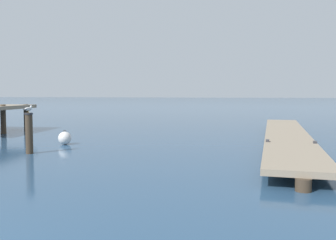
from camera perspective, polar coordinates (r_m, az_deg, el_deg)
floating_dock at (r=17.28m, az=17.73°, el=-2.17°), size 1.88×17.32×0.53m
mooring_piling at (r=14.38m, az=-20.54°, el=-1.79°), size 0.30×0.30×1.49m
perched_seagull at (r=14.32m, az=-20.64°, el=1.62°), size 0.20×0.38×0.27m
mooring_buoy at (r=16.54m, az=-15.56°, el=-2.69°), size 0.56×0.56×0.63m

